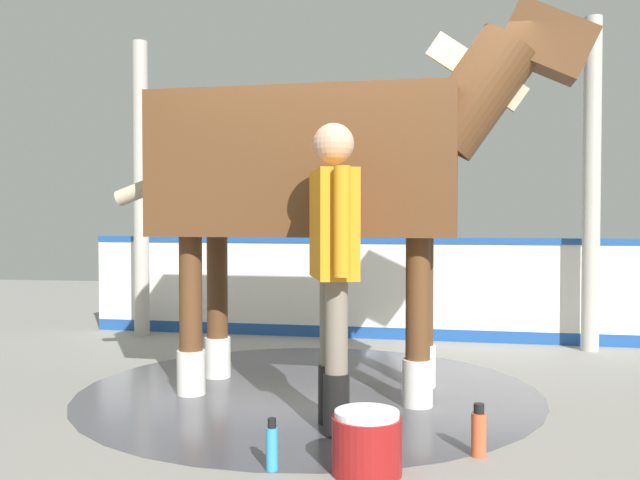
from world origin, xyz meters
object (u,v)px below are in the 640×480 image
object	(u,v)px
horse	(324,170)
wash_bucket	(367,443)
bottle_spray	(479,432)
bottle_shampoo	(272,447)
handler	(333,251)

from	to	relation	value
horse	wash_bucket	distance (m)	2.15
horse	bottle_spray	bearing A→B (deg)	-48.52
bottle_shampoo	horse	bearing A→B (deg)	-1.40
bottle_spray	horse	bearing A→B (deg)	38.33
wash_bucket	bottle_shampoo	distance (m)	0.46
handler	bottle_shampoo	size ratio (longest dim) A/B	6.90
wash_bucket	bottle_shampoo	world-z (taller)	wash_bucket
horse	bottle_spray	xyz separation A→B (m)	(-1.23, -0.97, -1.44)
handler	wash_bucket	world-z (taller)	handler
wash_bucket	bottle_spray	distance (m)	0.64
wash_bucket	bottle_spray	bearing A→B (deg)	-59.35
wash_bucket	handler	bearing A→B (deg)	19.92
wash_bucket	bottle_shampoo	xyz separation A→B (m)	(-0.03, 0.46, -0.03)
bottle_shampoo	bottle_spray	distance (m)	1.07
wash_bucket	bottle_spray	world-z (taller)	wash_bucket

